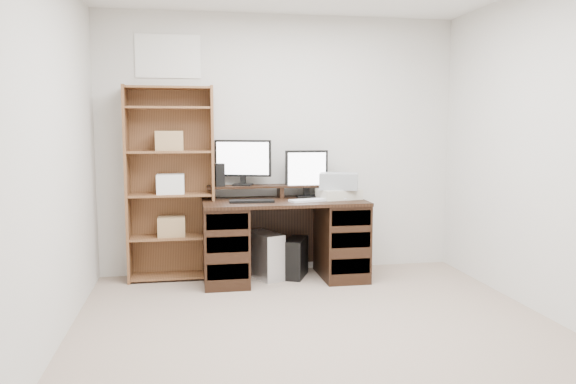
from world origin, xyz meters
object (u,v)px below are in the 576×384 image
object	(u,v)px
desk	(284,238)
bookshelf	(171,182)
monitor_wide	(243,160)
monitor_small	(307,172)
tower_black	(296,258)
tower_silver	(265,255)
printer	(339,194)

from	to	relation	value
desk	bookshelf	xyz separation A→B (m)	(-1.04, 0.21, 0.53)
monitor_wide	bookshelf	size ratio (longest dim) A/B	0.29
monitor_wide	monitor_small	world-z (taller)	monitor_wide
desk	tower_black	distance (m)	0.25
monitor_wide	tower_black	distance (m)	1.06
monitor_wide	tower_silver	world-z (taller)	monitor_wide
monitor_wide	tower_silver	size ratio (longest dim) A/B	1.21
desk	tower_black	size ratio (longest dim) A/B	3.73
tower_silver	bookshelf	size ratio (longest dim) A/B	0.24
tower_black	tower_silver	bearing A→B (deg)	-160.57
tower_black	bookshelf	distance (m)	1.38
monitor_small	printer	size ratio (longest dim) A/B	1.23
monitor_wide	tower_silver	xyz separation A→B (m)	(0.18, -0.17, -0.89)
printer	desk	bearing A→B (deg)	169.17
desk	tower_black	xyz separation A→B (m)	(0.13, 0.05, -0.20)
monitor_wide	tower_black	bearing A→B (deg)	-3.06
desk	bookshelf	distance (m)	1.18
printer	tower_silver	distance (m)	0.91
printer	tower_black	xyz separation A→B (m)	(-0.40, 0.05, -0.61)
tower_silver	printer	bearing A→B (deg)	-28.93
desk	bookshelf	size ratio (longest dim) A/B	0.83
desk	monitor_wide	bearing A→B (deg)	145.86
monitor_wide	bookshelf	distance (m)	0.71
tower_black	bookshelf	bearing A→B (deg)	-164.67
desk	tower_silver	size ratio (longest dim) A/B	3.45
desk	tower_silver	distance (m)	0.26
monitor_wide	printer	xyz separation A→B (m)	(0.88, -0.24, -0.32)
monitor_wide	monitor_small	size ratio (longest dim) A/B	1.17
monitor_small	bookshelf	size ratio (longest dim) A/B	0.25
desk	monitor_small	distance (m)	0.68
monitor_small	tower_silver	distance (m)	0.89
monitor_wide	tower_black	size ratio (longest dim) A/B	1.31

